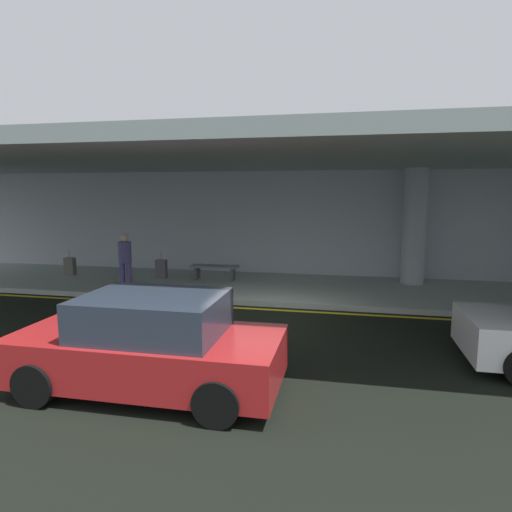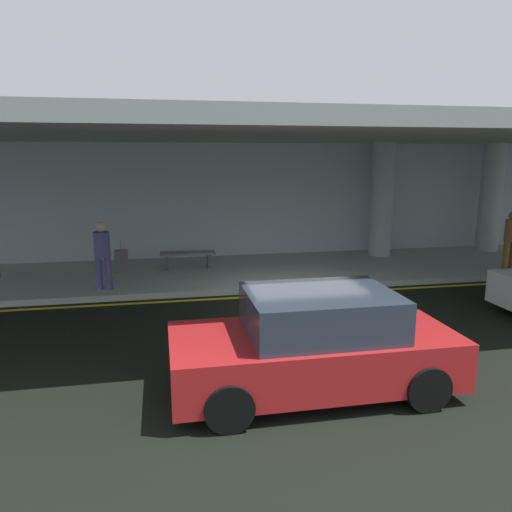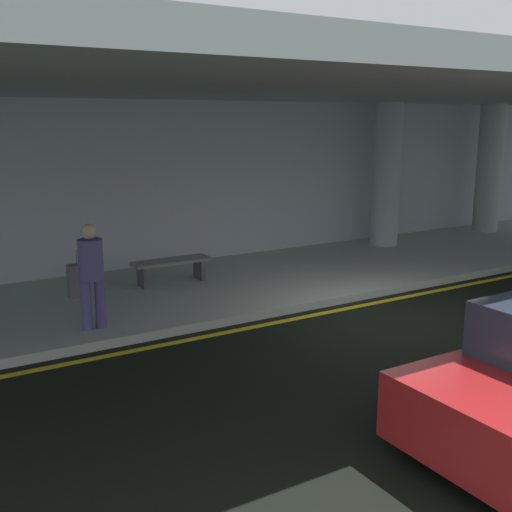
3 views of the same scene
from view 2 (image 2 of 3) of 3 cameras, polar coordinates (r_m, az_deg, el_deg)
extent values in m
plane|color=black|center=(11.61, 5.09, -5.50)|extent=(60.00, 60.00, 0.00)
cube|color=#A7B3AD|center=(14.49, 1.69, -1.69)|extent=(26.00, 4.20, 0.15)
cube|color=yellow|center=(12.29, 4.14, -4.50)|extent=(26.00, 0.14, 0.01)
cylinder|color=#A1AEB2|center=(16.66, 14.39, 6.31)|extent=(0.73, 0.73, 3.65)
cylinder|color=#A7B6B1|center=(18.72, 25.58, 6.09)|extent=(0.73, 0.73, 3.65)
cube|color=#8C9C98|center=(13.62, 2.27, 13.89)|extent=(28.00, 13.20, 0.30)
cube|color=#AEB6C0|center=(16.37, -0.03, 6.32)|extent=(26.00, 0.30, 3.80)
cube|color=#B11F22|center=(7.34, 6.57, -11.36)|extent=(4.10, 1.80, 0.70)
cube|color=#2D3847|center=(7.14, 7.46, -6.47)|extent=(2.10, 1.60, 0.60)
cylinder|color=black|center=(8.62, 13.50, -9.69)|extent=(0.64, 0.22, 0.64)
cylinder|color=black|center=(7.24, 19.22, -14.27)|extent=(0.64, 0.22, 0.64)
cylinder|color=black|center=(7.94, -4.91, -11.30)|extent=(0.64, 0.22, 0.64)
cylinder|color=black|center=(6.41, -3.16, -17.14)|extent=(0.64, 0.22, 0.64)
cylinder|color=olive|center=(16.10, 27.00, 0.14)|extent=(0.16, 0.16, 0.82)
cylinder|color=brown|center=(16.23, 27.61, 0.17)|extent=(0.16, 0.16, 0.82)
cylinder|color=brown|center=(16.05, 27.54, 2.68)|extent=(0.38, 0.38, 0.62)
cylinder|color=#4A4A91|center=(12.66, -17.76, -1.94)|extent=(0.16, 0.16, 0.82)
cylinder|color=#544382|center=(12.64, -16.77, -1.91)|extent=(0.16, 0.16, 0.82)
cylinder|color=#524F8A|center=(12.51, -17.46, 1.29)|extent=(0.38, 0.38, 0.62)
sphere|color=beige|center=(12.44, -17.58, 3.23)|extent=(0.24, 0.24, 0.24)
cube|color=#5C555E|center=(14.51, -15.36, -0.53)|extent=(0.36, 0.22, 0.62)
cylinder|color=slate|center=(14.43, -15.46, 1.22)|extent=(0.02, 0.02, 0.28)
cube|color=slate|center=(14.50, -7.92, 0.33)|extent=(1.60, 0.50, 0.06)
cube|color=#4C4C51|center=(14.52, -10.33, -0.69)|extent=(0.10, 0.40, 0.42)
cube|color=#4C4C51|center=(14.59, -5.46, -0.50)|extent=(0.10, 0.40, 0.42)
camera|label=1|loc=(5.08, 73.04, -0.89)|focal=30.57mm
camera|label=3|loc=(5.00, -65.55, 4.85)|focal=43.57mm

